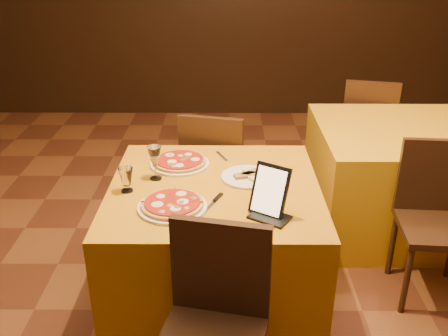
{
  "coord_description": "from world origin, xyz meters",
  "views": [
    {
      "loc": [
        -0.03,
        -2.23,
        1.94
      ],
      "look_at": [
        -0.04,
        0.08,
        0.86
      ],
      "focal_mm": 40.0,
      "sensor_mm": 36.0,
      "label": 1
    }
  ],
  "objects_px": {
    "chair_side_far": "(366,128)",
    "wine_glass": "(155,163)",
    "side_table": "(393,178)",
    "chair_main_far": "(218,170)",
    "chair_side_near": "(438,228)",
    "tablet": "(270,190)",
    "pizza_far": "(180,162)",
    "water_glass": "(126,180)",
    "pizza_near": "(172,205)",
    "main_table": "(215,245)"
  },
  "relations": [
    {
      "from": "main_table",
      "to": "wine_glass",
      "type": "bearing_deg",
      "value": 166.22
    },
    {
      "from": "chair_side_near",
      "to": "tablet",
      "type": "relative_size",
      "value": 3.73
    },
    {
      "from": "wine_glass",
      "to": "side_table",
      "type": "bearing_deg",
      "value": 26.45
    },
    {
      "from": "main_table",
      "to": "chair_main_far",
      "type": "distance_m",
      "value": 0.81
    },
    {
      "from": "chair_side_near",
      "to": "pizza_far",
      "type": "relative_size",
      "value": 2.7
    },
    {
      "from": "chair_side_far",
      "to": "pizza_far",
      "type": "distance_m",
      "value": 2.04
    },
    {
      "from": "side_table",
      "to": "chair_main_far",
      "type": "xyz_separation_m",
      "value": [
        -1.25,
        -0.05,
        0.08
      ]
    },
    {
      "from": "side_table",
      "to": "water_glass",
      "type": "relative_size",
      "value": 8.46
    },
    {
      "from": "chair_side_near",
      "to": "main_table",
      "type": "bearing_deg",
      "value": -172.35
    },
    {
      "from": "water_glass",
      "to": "chair_side_near",
      "type": "bearing_deg",
      "value": 4.49
    },
    {
      "from": "chair_side_far",
      "to": "water_glass",
      "type": "distance_m",
      "value": 2.44
    },
    {
      "from": "chair_side_near",
      "to": "water_glass",
      "type": "distance_m",
      "value": 1.74
    },
    {
      "from": "side_table",
      "to": "water_glass",
      "type": "distance_m",
      "value": 1.98
    },
    {
      "from": "pizza_near",
      "to": "pizza_far",
      "type": "distance_m",
      "value": 0.5
    },
    {
      "from": "chair_side_near",
      "to": "wine_glass",
      "type": "distance_m",
      "value": 1.62
    },
    {
      "from": "tablet",
      "to": "wine_glass",
      "type": "bearing_deg",
      "value": -179.45
    },
    {
      "from": "chair_side_near",
      "to": "water_glass",
      "type": "xyz_separation_m",
      "value": [
        -1.7,
        -0.13,
        0.36
      ]
    },
    {
      "from": "pizza_near",
      "to": "tablet",
      "type": "height_order",
      "value": "tablet"
    },
    {
      "from": "pizza_near",
      "to": "wine_glass",
      "type": "xyz_separation_m",
      "value": [
        -0.12,
        0.32,
        0.08
      ]
    },
    {
      "from": "wine_glass",
      "to": "main_table",
      "type": "bearing_deg",
      "value": -13.78
    },
    {
      "from": "wine_glass",
      "to": "tablet",
      "type": "relative_size",
      "value": 0.78
    },
    {
      "from": "main_table",
      "to": "chair_side_near",
      "type": "bearing_deg",
      "value": 3.0
    },
    {
      "from": "water_glass",
      "to": "pizza_far",
      "type": "bearing_deg",
      "value": 53.46
    },
    {
      "from": "tablet",
      "to": "chair_side_far",
      "type": "bearing_deg",
      "value": 95.62
    },
    {
      "from": "main_table",
      "to": "tablet",
      "type": "bearing_deg",
      "value": -47.36
    },
    {
      "from": "chair_side_near",
      "to": "side_table",
      "type": "bearing_deg",
      "value": 94.65
    },
    {
      "from": "chair_main_far",
      "to": "chair_side_near",
      "type": "height_order",
      "value": "same"
    },
    {
      "from": "side_table",
      "to": "pizza_far",
      "type": "bearing_deg",
      "value": -157.58
    },
    {
      "from": "pizza_far",
      "to": "water_glass",
      "type": "height_order",
      "value": "water_glass"
    },
    {
      "from": "chair_main_far",
      "to": "pizza_near",
      "type": "distance_m",
      "value": 1.11
    },
    {
      "from": "wine_glass",
      "to": "water_glass",
      "type": "height_order",
      "value": "wine_glass"
    },
    {
      "from": "chair_side_near",
      "to": "tablet",
      "type": "distance_m",
      "value": 1.13
    },
    {
      "from": "water_glass",
      "to": "chair_main_far",
      "type": "bearing_deg",
      "value": 63.08
    },
    {
      "from": "pizza_far",
      "to": "wine_glass",
      "type": "bearing_deg",
      "value": -122.13
    },
    {
      "from": "chair_side_far",
      "to": "wine_glass",
      "type": "height_order",
      "value": "wine_glass"
    },
    {
      "from": "side_table",
      "to": "chair_side_far",
      "type": "bearing_deg",
      "value": 90.0
    },
    {
      "from": "pizza_near",
      "to": "tablet",
      "type": "relative_size",
      "value": 1.37
    },
    {
      "from": "main_table",
      "to": "side_table",
      "type": "relative_size",
      "value": 1.0
    },
    {
      "from": "chair_side_far",
      "to": "side_table",
      "type": "bearing_deg",
      "value": 102.96
    },
    {
      "from": "wine_glass",
      "to": "water_glass",
      "type": "xyz_separation_m",
      "value": [
        -0.13,
        -0.15,
        -0.03
      ]
    },
    {
      "from": "tablet",
      "to": "main_table",
      "type": "bearing_deg",
      "value": 165.24
    },
    {
      "from": "main_table",
      "to": "tablet",
      "type": "distance_m",
      "value": 0.63
    },
    {
      "from": "chair_side_far",
      "to": "water_glass",
      "type": "relative_size",
      "value": 7.0
    },
    {
      "from": "chair_main_far",
      "to": "tablet",
      "type": "distance_m",
      "value": 1.2
    },
    {
      "from": "wine_glass",
      "to": "tablet",
      "type": "bearing_deg",
      "value": -32.05
    },
    {
      "from": "pizza_far",
      "to": "wine_glass",
      "type": "distance_m",
      "value": 0.23
    },
    {
      "from": "chair_side_far",
      "to": "tablet",
      "type": "bearing_deg",
      "value": 75.98
    },
    {
      "from": "chair_main_far",
      "to": "tablet",
      "type": "xyz_separation_m",
      "value": [
        0.26,
        -1.1,
        0.41
      ]
    },
    {
      "from": "chair_main_far",
      "to": "wine_glass",
      "type": "relative_size",
      "value": 4.79
    },
    {
      "from": "chair_side_near",
      "to": "pizza_far",
      "type": "distance_m",
      "value": 1.5
    }
  ]
}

